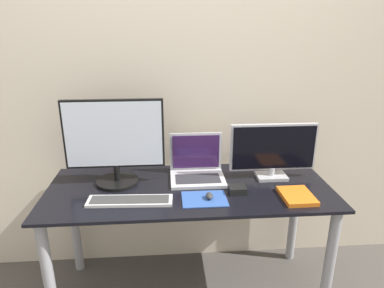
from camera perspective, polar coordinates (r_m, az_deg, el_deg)
wall_back at (r=2.22m, az=-1.18°, el=9.34°), size 7.00×0.05×2.50m
desk at (r=2.06m, az=-0.41°, el=-10.57°), size 1.64×0.66×0.74m
monitor_left at (r=2.00m, az=-12.79°, el=0.33°), size 0.57×0.25×0.51m
monitor_right at (r=2.11m, az=13.39°, el=-1.01°), size 0.52×0.13×0.34m
laptop at (r=2.11m, az=0.82°, el=-3.89°), size 0.33×0.26×0.26m
keyboard at (r=1.87m, az=-10.31°, el=-9.29°), size 0.46×0.14×0.02m
mousepad at (r=1.87m, az=2.07°, el=-9.13°), size 0.24×0.18×0.00m
mouse at (r=1.86m, az=2.90°, el=-8.63°), size 0.04×0.06×0.03m
book at (r=1.97m, az=17.09°, el=-8.28°), size 0.17×0.21×0.02m
power_brick at (r=1.95m, az=7.58°, el=-7.53°), size 0.09×0.08×0.04m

